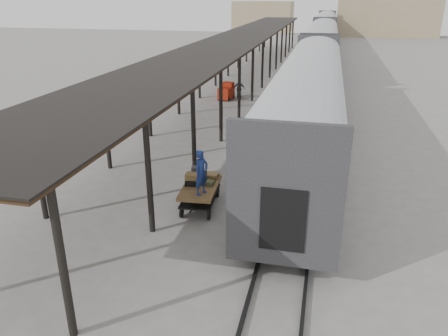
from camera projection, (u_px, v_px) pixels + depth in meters
name	position (u px, v px, depth m)	size (l,w,h in m)	color
ground	(206.00, 209.00, 16.42)	(160.00, 160.00, 0.00)	slate
train	(321.00, 44.00, 45.29)	(3.45, 76.01, 4.01)	silver
canopy	(241.00, 38.00, 37.34)	(4.90, 64.30, 4.15)	#422B19
rails	(319.00, 69.00, 46.45)	(1.54, 150.00, 0.12)	black
building_far	(386.00, 13.00, 82.47)	(18.00, 10.00, 8.00)	tan
building_left	(263.00, 17.00, 91.53)	(12.00, 8.00, 6.00)	tan
baggage_cart	(200.00, 191.00, 16.36)	(1.42, 2.49, 0.86)	brown
suitcase_stack	(199.00, 177.00, 16.57)	(1.16, 1.19, 0.57)	#37383A
luggage_tug	(226.00, 92.00, 33.15)	(1.09, 1.55, 1.27)	maroon
porter	(201.00, 173.00, 15.34)	(0.60, 0.39, 1.65)	navy
pedestrian	(239.00, 89.00, 33.36)	(0.88, 0.37, 1.51)	black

